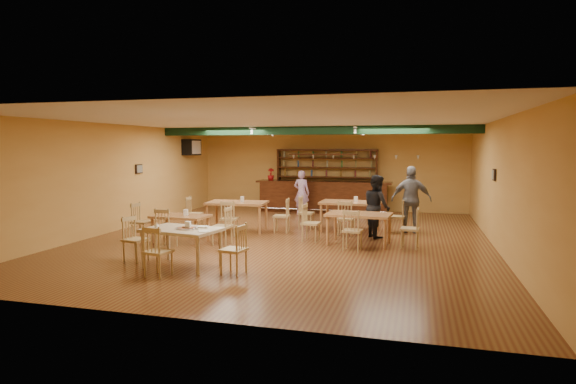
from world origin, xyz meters
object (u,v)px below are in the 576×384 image
(near_table, at_px, (182,248))
(dining_table_c, at_px, (181,229))
(dining_table_b, at_px, (350,216))
(dining_table_d, at_px, (359,229))
(bar_counter, at_px, (323,197))
(patron_bar, at_px, (302,193))
(dining_table_a, at_px, (237,216))
(patron_right_a, at_px, (377,206))

(near_table, bearing_deg, dining_table_c, 127.67)
(dining_table_b, height_order, dining_table_d, dining_table_b)
(bar_counter, distance_m, dining_table_b, 3.88)
(dining_table_c, xyz_separation_m, dining_table_d, (4.30, 0.90, 0.04))
(dining_table_c, height_order, patron_bar, patron_bar)
(dining_table_d, xyz_separation_m, near_table, (-3.09, -3.15, 0.01))
(dining_table_b, relative_size, dining_table_d, 1.09)
(dining_table_b, bearing_deg, dining_table_d, -74.77)
(dining_table_b, relative_size, near_table, 1.15)
(dining_table_c, height_order, dining_table_d, dining_table_d)
(dining_table_b, xyz_separation_m, near_table, (-2.63, -4.99, -0.03))
(dining_table_a, height_order, dining_table_b, dining_table_b)
(dining_table_c, distance_m, patron_right_a, 5.05)
(dining_table_b, relative_size, patron_right_a, 1.01)
(dining_table_d, bearing_deg, patron_bar, 123.63)
(bar_counter, bearing_deg, patron_right_a, -62.59)
(dining_table_a, relative_size, dining_table_b, 0.99)
(near_table, height_order, patron_right_a, patron_right_a)
(dining_table_a, bearing_deg, dining_table_b, 9.80)
(dining_table_d, distance_m, patron_right_a, 1.18)
(dining_table_a, height_order, patron_bar, patron_bar)
(bar_counter, xyz_separation_m, dining_table_c, (-2.37, -6.33, -0.23))
(dining_table_a, bearing_deg, dining_table_c, -117.19)
(dining_table_d, distance_m, near_table, 4.41)
(bar_counter, relative_size, dining_table_b, 2.93)
(dining_table_b, bearing_deg, dining_table_a, -163.57)
(dining_table_a, distance_m, dining_table_d, 3.68)
(bar_counter, xyz_separation_m, dining_table_d, (1.93, -5.43, -0.18))
(dining_table_c, xyz_separation_m, patron_right_a, (4.64, 1.94, 0.48))
(patron_bar, relative_size, patron_right_a, 0.95)
(bar_counter, height_order, dining_table_b, bar_counter)
(dining_table_b, distance_m, patron_right_a, 1.20)
(dining_table_a, relative_size, dining_table_d, 1.08)
(near_table, distance_m, patron_bar, 7.78)
(bar_counter, distance_m, dining_table_d, 5.77)
(bar_counter, relative_size, near_table, 3.38)
(dining_table_d, bearing_deg, patron_right_a, 76.52)
(dining_table_d, relative_size, patron_right_a, 0.93)
(dining_table_a, height_order, patron_right_a, patron_right_a)
(patron_bar, distance_m, patron_right_a, 4.59)
(dining_table_a, relative_size, patron_bar, 1.06)
(dining_table_c, xyz_separation_m, patron_bar, (1.76, 5.50, 0.44))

